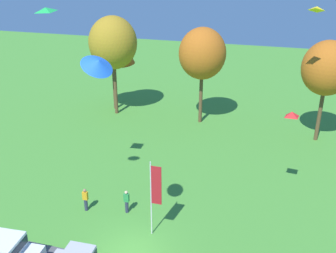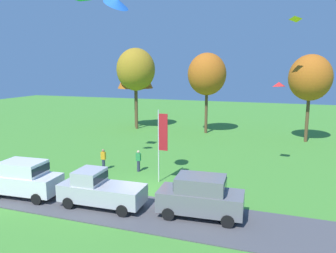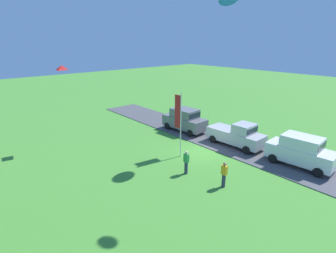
{
  "view_description": "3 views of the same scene",
  "coord_description": "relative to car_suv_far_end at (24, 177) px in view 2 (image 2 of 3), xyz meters",
  "views": [
    {
      "loc": [
        7.14,
        -16.94,
        16.39
      ],
      "look_at": [
        0.37,
        6.77,
        5.43
      ],
      "focal_mm": 42.0,
      "sensor_mm": 36.0,
      "label": 1
    },
    {
      "loc": [
        8.62,
        -18.9,
        8.09
      ],
      "look_at": [
        0.11,
        5.62,
        3.4
      ],
      "focal_mm": 35.0,
      "sensor_mm": 36.0,
      "label": 2
    },
    {
      "loc": [
        -13.2,
        15.49,
        8.89
      ],
      "look_at": [
        -0.29,
        4.2,
        3.21
      ],
      "focal_mm": 28.0,
      "sensor_mm": 36.0,
      "label": 3
    }
  ],
  "objects": [
    {
      "name": "car_suv_far_end",
      "position": [
        0.0,
        0.0,
        0.0
      ],
      "size": [
        4.71,
        2.28,
        2.28
      ],
      "color": "white",
      "rests_on": "ground"
    },
    {
      "name": "person_on_lawn",
      "position": [
        1.87,
        6.54,
        -0.42
      ],
      "size": [
        0.36,
        0.24,
        1.71
      ],
      "color": "#2D334C",
      "rests_on": "ground"
    },
    {
      "name": "flag_banner",
      "position": [
        7.25,
        5.41,
        2.0
      ],
      "size": [
        0.71,
        0.08,
        5.21
      ],
      "color": "silver",
      "rests_on": "ground"
    },
    {
      "name": "tree_far_right",
      "position": [
        -3.12,
        23.87,
        6.51
      ],
      "size": [
        5.01,
        5.01,
        10.58
      ],
      "color": "brown",
      "rests_on": "ground"
    },
    {
      "name": "car_pickup_near_entrance",
      "position": [
        5.24,
        0.26,
        -0.19
      ],
      "size": [
        5.05,
        2.16,
        2.14
      ],
      "color": "#B7B7BC",
      "rests_on": "ground"
    },
    {
      "name": "kite_delta_low_drifter",
      "position": [
        5.72,
        2.16,
        10.51
      ],
      "size": [
        2.01,
        2.02,
        1.12
      ],
      "primitive_type": "cone",
      "rotation": [
        -0.55,
        0.0,
        4.22
      ],
      "color": "blue"
    },
    {
      "name": "pavement_strip",
      "position": [
        6.38,
        0.37,
        -1.27
      ],
      "size": [
        36.0,
        4.4,
        0.06
      ],
      "primitive_type": "cube",
      "color": "#4C4C51",
      "rests_on": "ground"
    },
    {
      "name": "person_watching_sky",
      "position": [
        4.67,
        7.09,
        -0.42
      ],
      "size": [
        0.36,
        0.24,
        1.71
      ],
      "color": "#2D334C",
      "rests_on": "ground"
    },
    {
      "name": "tree_center_back",
      "position": [
        17.8,
        22.78,
        5.69
      ],
      "size": [
        4.5,
        4.5,
        9.49
      ],
      "color": "brown",
      "rests_on": "ground"
    },
    {
      "name": "tree_far_left",
      "position": [
        6.29,
        24.01,
        5.96
      ],
      "size": [
        4.67,
        4.67,
        9.85
      ],
      "color": "brown",
      "rests_on": "ground"
    },
    {
      "name": "tree_right_of_center",
      "position": [
        -3.81,
        25.17,
        6.39
      ],
      "size": [
        4.79,
        4.79,
        10.11
      ],
      "color": "brown",
      "rests_on": "ground"
    },
    {
      "name": "ground_plane",
      "position": [
        6.38,
        3.32,
        -1.3
      ],
      "size": [
        120.0,
        120.0,
        0.0
      ],
      "primitive_type": "plane",
      "color": "#478E33"
    },
    {
      "name": "kite_diamond_trailing_tail",
      "position": [
        15.84,
        18.14,
        11.32
      ],
      "size": [
        1.05,
        1.06,
        0.61
      ],
      "primitive_type": "pyramid",
      "rotation": [
        0.39,
        0.0,
        2.96
      ],
      "color": "yellow"
    },
    {
      "name": "car_suv_mid_row",
      "position": [
        11.17,
        0.85,
        0.0
      ],
      "size": [
        4.71,
        2.28,
        2.28
      ],
      "color": "slate",
      "rests_on": "ground"
    },
    {
      "name": "kite_diamond_topmost",
      "position": [
        14.77,
        11.19,
        5.52
      ],
      "size": [
        1.18,
        1.19,
        0.42
      ],
      "primitive_type": "pyramid",
      "rotation": [
        0.08,
        0.0,
        3.76
      ],
      "color": "red"
    }
  ]
}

